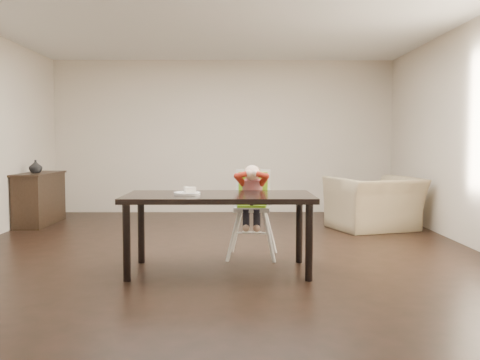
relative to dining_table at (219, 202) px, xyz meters
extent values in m
plane|color=black|center=(-0.05, 0.93, -0.67)|extent=(7.00, 7.00, 0.00)
cube|color=beige|center=(-0.05, 4.43, 0.68)|extent=(6.00, 0.02, 2.70)
cube|color=beige|center=(-0.05, -2.57, 0.68)|extent=(6.00, 0.02, 2.70)
cube|color=white|center=(-0.05, 0.93, 2.03)|extent=(6.00, 7.00, 0.02)
cube|color=black|center=(0.00, 0.00, 0.05)|extent=(1.80, 0.90, 0.05)
cylinder|color=black|center=(-0.82, -0.37, -0.32)|extent=(0.07, 0.07, 0.70)
cylinder|color=black|center=(0.82, -0.37, -0.32)|extent=(0.07, 0.07, 0.70)
cylinder|color=black|center=(-0.82, 0.37, -0.32)|extent=(0.07, 0.07, 0.70)
cylinder|color=black|center=(0.82, 0.37, -0.32)|extent=(0.07, 0.07, 0.70)
cylinder|color=white|center=(0.13, 0.47, -0.40)|extent=(0.04, 0.04, 0.53)
cylinder|color=white|center=(0.51, 0.43, -0.40)|extent=(0.04, 0.04, 0.53)
cylinder|color=white|center=(0.17, 0.85, -0.40)|extent=(0.04, 0.04, 0.53)
cylinder|color=white|center=(0.55, 0.81, -0.40)|extent=(0.04, 0.04, 0.53)
cube|color=white|center=(0.34, 0.64, -0.14)|extent=(0.41, 0.38, 0.05)
cube|color=#75B517|center=(0.34, 0.64, -0.11)|extent=(0.33, 0.31, 0.03)
cube|color=white|center=(0.35, 0.79, 0.08)|extent=(0.38, 0.08, 0.40)
cube|color=#75B517|center=(0.35, 0.76, 0.07)|extent=(0.32, 0.05, 0.36)
cube|color=black|center=(0.28, 0.69, 0.07)|extent=(0.05, 0.17, 0.02)
cube|color=black|center=(0.41, 0.68, 0.07)|extent=(0.05, 0.17, 0.02)
cylinder|color=#9F1712|center=(0.34, 0.64, 0.04)|extent=(0.24, 0.24, 0.26)
sphere|color=beige|center=(0.34, 0.62, 0.25)|extent=(0.19, 0.19, 0.17)
ellipsoid|color=brown|center=(0.34, 0.65, 0.27)|extent=(0.19, 0.18, 0.13)
sphere|color=beige|center=(0.30, 0.53, 0.25)|extent=(0.08, 0.08, 0.08)
sphere|color=beige|center=(0.36, 0.53, 0.25)|extent=(0.08, 0.08, 0.08)
cylinder|color=white|center=(-0.30, -0.05, 0.09)|extent=(0.32, 0.32, 0.02)
torus|color=white|center=(-0.30, -0.05, 0.10)|extent=(0.32, 0.32, 0.01)
imported|color=#998661|center=(2.15, 2.46, -0.17)|extent=(1.33, 1.07, 1.01)
cube|color=black|center=(-2.83, 3.01, -0.29)|extent=(0.40, 1.20, 0.76)
cube|color=black|center=(-2.83, 3.01, 0.10)|extent=(0.44, 1.26, 0.03)
imported|color=#99999E|center=(-2.83, 2.88, 0.21)|extent=(0.21, 0.22, 0.19)
camera|label=1|loc=(0.16, -5.12, 0.57)|focal=40.00mm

